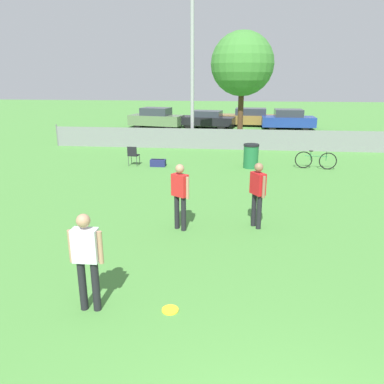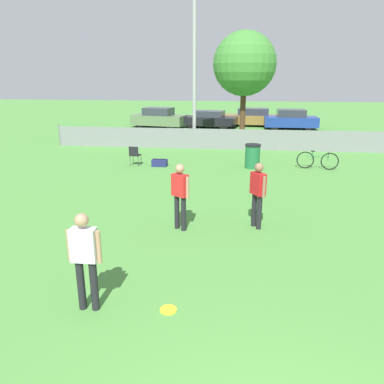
% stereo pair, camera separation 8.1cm
% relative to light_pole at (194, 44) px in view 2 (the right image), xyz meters
% --- Properties ---
extents(fence_backline, '(21.71, 0.07, 1.21)m').
position_rel_light_pole_xyz_m(fence_backline, '(3.17, -0.76, -4.88)').
color(fence_backline, gray).
rests_on(fence_backline, ground_plane).
extents(light_pole, '(0.90, 0.36, 9.31)m').
position_rel_light_pole_xyz_m(light_pole, '(0.00, 0.00, 0.00)').
color(light_pole, '#9E9EA3').
rests_on(light_pole, ground_plane).
extents(tree_near_pole, '(3.58, 3.58, 6.28)m').
position_rel_light_pole_xyz_m(tree_near_pole, '(2.68, 1.50, -0.96)').
color(tree_near_pole, '#4C331E').
rests_on(tree_near_pole, ground_plane).
extents(player_defender_red, '(0.49, 0.41, 1.73)m').
position_rel_light_pole_xyz_m(player_defender_red, '(1.07, -12.10, -4.42)').
color(player_defender_red, black).
rests_on(player_defender_red, ground_plane).
extents(player_receiver_white, '(0.57, 0.23, 1.73)m').
position_rel_light_pole_xyz_m(player_receiver_white, '(0.07, -15.73, -4.42)').
color(player_receiver_white, black).
rests_on(player_receiver_white, ground_plane).
extents(player_thrower_red, '(0.41, 0.49, 1.73)m').
position_rel_light_pole_xyz_m(player_thrower_red, '(3.02, -11.72, -4.42)').
color(player_thrower_red, black).
rests_on(player_thrower_red, ground_plane).
extents(frisbee_disc, '(0.29, 0.29, 0.03)m').
position_rel_light_pole_xyz_m(frisbee_disc, '(1.41, -15.62, -5.42)').
color(frisbee_disc, yellow).
rests_on(frisbee_disc, ground_plane).
extents(folding_chair_sideline, '(0.47, 0.47, 0.86)m').
position_rel_light_pole_xyz_m(folding_chair_sideline, '(-2.05, -5.12, -4.92)').
color(folding_chair_sideline, '#333338').
rests_on(folding_chair_sideline, ground_plane).
extents(bicycle_sideline, '(1.71, 0.44, 0.78)m').
position_rel_light_pole_xyz_m(bicycle_sideline, '(5.87, -4.83, -5.06)').
color(bicycle_sideline, black).
rests_on(bicycle_sideline, ground_plane).
extents(trash_bin, '(0.67, 0.67, 1.03)m').
position_rel_light_pole_xyz_m(trash_bin, '(3.12, -4.94, -4.91)').
color(trash_bin, '#1E6638').
rests_on(trash_bin, ground_plane).
extents(gear_bag_sideline, '(0.67, 0.37, 0.32)m').
position_rel_light_pole_xyz_m(gear_bag_sideline, '(-0.93, -5.14, -5.28)').
color(gear_bag_sideline, navy).
rests_on(gear_bag_sideline, ground_plane).
extents(parked_car_olive, '(4.35, 2.47, 1.50)m').
position_rel_light_pole_xyz_m(parked_car_olive, '(-3.74, 7.93, -4.72)').
color(parked_car_olive, black).
rests_on(parked_car_olive, ground_plane).
extents(parked_car_dark, '(4.40, 2.33, 1.30)m').
position_rel_light_pole_xyz_m(parked_car_dark, '(0.20, 8.10, -4.78)').
color(parked_car_dark, black).
rests_on(parked_car_dark, ground_plane).
extents(parked_car_tan, '(4.66, 1.93, 1.40)m').
position_rel_light_pole_xyz_m(parked_car_tan, '(3.58, 9.55, -4.76)').
color(parked_car_tan, black).
rests_on(parked_car_tan, ground_plane).
extents(parked_car_blue, '(3.92, 1.84, 1.45)m').
position_rel_light_pole_xyz_m(parked_car_blue, '(6.34, 8.22, -4.74)').
color(parked_car_blue, black).
rests_on(parked_car_blue, ground_plane).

